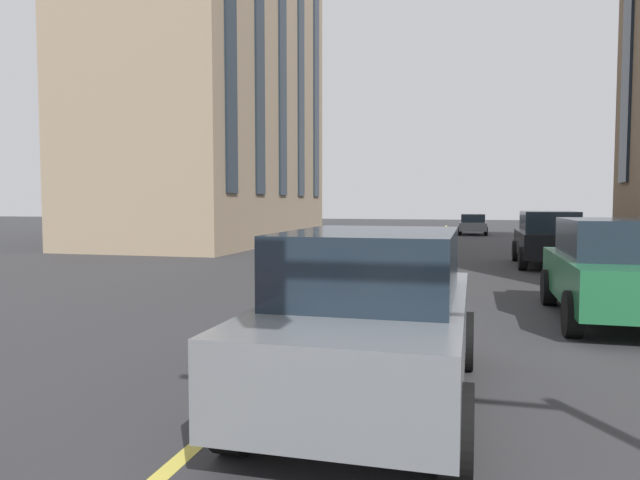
# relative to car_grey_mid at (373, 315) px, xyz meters

# --- Properties ---
(lane_centre_line) EXTENTS (80.00, 0.16, 0.01)m
(lane_centre_line) POSITION_rel_car_grey_mid_xyz_m (10.32, 1.34, -0.96)
(lane_centre_line) COLOR #D8C64C
(lane_centre_line) RESTS_ON ground_plane
(car_grey_mid) EXTENTS (4.70, 2.14, 1.88)m
(car_grey_mid) POSITION_rel_car_grey_mid_xyz_m (0.00, 0.00, 0.00)
(car_grey_mid) COLOR slate
(car_grey_mid) RESTS_ON ground_plane
(car_green_far) EXTENTS (4.70, 2.14, 1.88)m
(car_green_far) POSITION_rel_car_grey_mid_xyz_m (5.44, -3.56, 0.00)
(car_green_far) COLOR #1E6038
(car_green_far) RESTS_ON ground_plane
(car_grey_near) EXTENTS (3.90, 1.89, 1.40)m
(car_grey_near) POSITION_rel_car_grey_mid_xyz_m (34.76, -1.06, -0.27)
(car_grey_near) COLOR slate
(car_grey_near) RESTS_ON ground_plane
(car_black_oncoming) EXTENTS (4.70, 2.14, 1.88)m
(car_black_oncoming) POSITION_rel_car_grey_mid_xyz_m (15.15, -3.56, 0.00)
(car_black_oncoming) COLOR black
(car_black_oncoming) RESTS_ON ground_plane
(building_left_near) EXTENTS (17.08, 8.11, 18.42)m
(building_left_near) POSITION_rel_car_grey_mid_xyz_m (23.53, 12.83, 8.24)
(building_left_near) COLOR gray
(building_left_near) RESTS_ON ground_plane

